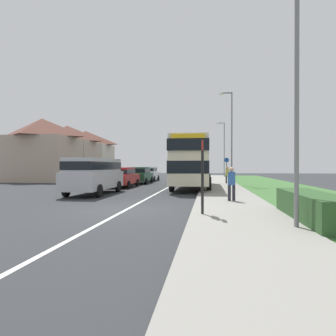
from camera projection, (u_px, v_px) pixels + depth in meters
The scene contains 18 objects.
ground_plane at pixel (126, 210), 11.17m from camera, with size 120.00×120.00×0.00m, color #2D3033.
lane_marking_centre at pixel (160, 192), 19.09m from camera, with size 0.14×60.00×0.01m, color silver.
pavement_near_side at pixel (226, 195), 16.52m from camera, with size 3.20×68.00×0.12m, color gray.
grass_verge_seaward at pixel (305, 196), 15.93m from camera, with size 6.00×68.00×0.08m, color #3D6B33.
roadside_hedge at pixel (313, 208), 8.60m from camera, with size 1.10×4.38×0.90m, color #2D5128.
double_decker_bus at pixel (193, 161), 22.04m from camera, with size 2.80×10.43×3.70m.
parked_van_silver at pixel (95, 173), 17.45m from camera, with size 2.11×5.50×2.19m.
parked_car_red at pixel (123, 176), 23.16m from camera, with size 1.89×4.46×1.61m.
parked_car_dark_green at pixel (140, 174), 28.13m from camera, with size 1.99×4.43×1.61m.
parked_car_white at pixel (149, 173), 33.33m from camera, with size 1.96×4.34×1.64m.
pedestrian_at_stop at pixel (232, 182), 13.13m from camera, with size 0.34×0.34×1.67m.
pedestrian_walking_away at pixel (227, 174), 26.59m from camera, with size 0.34×0.34×1.67m.
bus_stop_sign at pixel (202, 171), 9.55m from camera, with size 0.09×0.52×2.60m.
cycle_route_sign at pixel (227, 169), 27.52m from camera, with size 0.44×0.08×2.52m.
street_lamp_near at pixel (293, 62), 7.51m from camera, with size 1.14×0.20×7.80m.
street_lamp_mid at pixel (231, 133), 24.77m from camera, with size 1.14×0.20×8.10m.
street_lamp_far at pixel (224, 146), 42.23m from camera, with size 1.14×0.20×8.13m.
house_terrace_far_side at pixel (67, 152), 37.67m from camera, with size 7.20×17.15×7.03m.
Camera 1 is at (3.19, -10.82, 1.72)m, focal length 30.66 mm.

